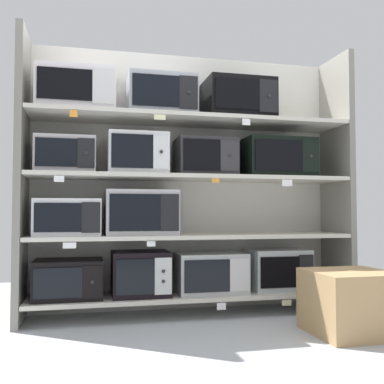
{
  "coord_description": "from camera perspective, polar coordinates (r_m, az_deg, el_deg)",
  "views": [
    {
      "loc": [
        -0.8,
        -3.42,
        0.78
      ],
      "look_at": [
        0.0,
        0.0,
        0.94
      ],
      "focal_mm": 42.66,
      "sensor_mm": 36.0,
      "label": 1
    }
  ],
  "objects": [
    {
      "name": "ground",
      "position": [
        2.67,
        5.18,
        -19.72
      ],
      "size": [
        6.43,
        6.0,
        0.02
      ],
      "primitive_type": "cube",
      "color": "#B2B7BC"
    },
    {
      "name": "back_panel",
      "position": [
        3.78,
        -0.89,
        1.41
      ],
      "size": [
        2.63,
        0.04,
        2.08
      ],
      "primitive_type": "cube",
      "color": "beige",
      "rests_on": "ground"
    },
    {
      "name": "upright_left",
      "position": [
        3.46,
        -20.53,
        1.94
      ],
      "size": [
        0.05,
        0.48,
        2.08
      ],
      "primitive_type": "cube",
      "color": "gray",
      "rests_on": "ground"
    },
    {
      "name": "upright_right",
      "position": [
        4.0,
        17.69,
        1.32
      ],
      "size": [
        0.05,
        0.48,
        2.08
      ],
      "primitive_type": "cube",
      "color": "gray",
      "rests_on": "ground"
    },
    {
      "name": "shelf_0",
      "position": [
        3.57,
        -0.0,
        -12.77
      ],
      "size": [
        2.43,
        0.48,
        0.03
      ],
      "primitive_type": "cube",
      "color": "beige",
      "rests_on": "ground"
    },
    {
      "name": "microwave_0",
      "position": [
        3.46,
        -15.19,
        -10.45
      ],
      "size": [
        0.48,
        0.39,
        0.28
      ],
      "color": "black",
      "rests_on": "shelf_0"
    },
    {
      "name": "microwave_1",
      "position": [
        3.47,
        -6.47,
        -10.07
      ],
      "size": [
        0.42,
        0.39,
        0.33
      ],
      "color": "black",
      "rests_on": "shelf_0"
    },
    {
      "name": "microwave_2",
      "position": [
        3.58,
        2.32,
        -10.04
      ],
      "size": [
        0.53,
        0.36,
        0.3
      ],
      "color": "#B5B8BA",
      "rests_on": "shelf_0"
    },
    {
      "name": "microwave_3",
      "position": [
        3.76,
        10.73,
        -9.49
      ],
      "size": [
        0.47,
        0.34,
        0.32
      ],
      "color": "#B3BCBC",
      "rests_on": "shelf_0"
    },
    {
      "name": "price_tag_0",
      "position": [
        3.39,
        3.7,
        -14.08
      ],
      "size": [
        0.07,
        0.0,
        0.05
      ],
      "primitive_type": "cube",
      "color": "white"
    },
    {
      "name": "price_tag_1",
      "position": [
        3.57,
        11.75,
        -13.4
      ],
      "size": [
        0.08,
        0.0,
        0.04
      ],
      "primitive_type": "cube",
      "color": "beige"
    },
    {
      "name": "shelf_1",
      "position": [
        3.52,
        -0.0,
        -5.54
      ],
      "size": [
        2.43,
        0.48,
        0.03
      ],
      "primitive_type": "cube",
      "color": "beige"
    },
    {
      "name": "microwave_4",
      "position": [
        3.42,
        -15.25,
        -3.06
      ],
      "size": [
        0.47,
        0.4,
        0.26
      ],
      "color": "silver",
      "rests_on": "shelf_1"
    },
    {
      "name": "microwave_5",
      "position": [
        3.44,
        -6.43,
        -2.57
      ],
      "size": [
        0.53,
        0.4,
        0.33
      ],
      "color": "#B6B2B7",
      "rests_on": "shelf_1"
    },
    {
      "name": "price_tag_2",
      "position": [
        3.19,
        -15.07,
        -6.47
      ],
      "size": [
        0.09,
        0.0,
        0.04
      ],
      "primitive_type": "cube",
      "color": "white"
    },
    {
      "name": "price_tag_3",
      "position": [
        3.22,
        -5.13,
        -6.48
      ],
      "size": [
        0.06,
        0.0,
        0.04
      ],
      "primitive_type": "cube",
      "color": "white"
    },
    {
      "name": "shelf_2",
      "position": [
        3.53,
        -0.0,
        1.79
      ],
      "size": [
        2.43,
        0.48,
        0.03
      ],
      "primitive_type": "cube",
      "color": "beige"
    },
    {
      "name": "microwave_6",
      "position": [
        3.45,
        -15.51,
        4.41
      ],
      "size": [
        0.42,
        0.36,
        0.26
      ],
      "color": "#B9B4B8",
      "rests_on": "shelf_2"
    },
    {
      "name": "microwave_7",
      "position": [
        3.47,
        -6.91,
        4.65
      ],
      "size": [
        0.44,
        0.42,
        0.3
      ],
      "color": "silver",
      "rests_on": "shelf_2"
    },
    {
      "name": "microwave_8",
      "position": [
        3.56,
        1.68,
        4.31
      ],
      "size": [
        0.46,
        0.34,
        0.29
      ],
      "color": "#302D30",
      "rests_on": "shelf_2"
    },
    {
      "name": "microwave_9",
      "position": [
        3.76,
        10.49,
        4.15
      ],
      "size": [
        0.56,
        0.41,
        0.31
      ],
      "color": "black",
      "rests_on": "shelf_2"
    },
    {
      "name": "price_tag_4",
      "position": [
        3.19,
        -16.29,
        1.6
      ],
      "size": [
        0.07,
        0.0,
        0.04
      ],
      "primitive_type": "cube",
      "color": "white"
    },
    {
      "name": "price_tag_5",
      "position": [
        3.32,
        2.98,
        1.45
      ],
      "size": [
        0.06,
        0.0,
        0.03
      ],
      "primitive_type": "cube",
      "color": "orange"
    },
    {
      "name": "price_tag_6",
      "position": [
        3.52,
        11.81,
        1.12
      ],
      "size": [
        0.08,
        0.0,
        0.05
      ],
      "primitive_type": "cube",
      "color": "white"
    },
    {
      "name": "shelf_3",
      "position": [
        3.59,
        -0.0,
        8.97
      ],
      "size": [
        2.43,
        0.48,
        0.03
      ],
      "primitive_type": "cube",
      "color": "beige"
    },
    {
      "name": "microwave_10",
      "position": [
        3.54,
        -14.29,
        12.08
      ],
      "size": [
        0.56,
        0.39,
        0.31
      ],
      "color": "silver",
      "rests_on": "shelf_3"
    },
    {
      "name": "microwave_11",
      "position": [
        3.58,
        -3.88,
        11.81
      ],
      "size": [
        0.52,
        0.36,
        0.31
      ],
      "color": "#9FA3AD",
      "rests_on": "shelf_3"
    },
    {
      "name": "microwave_12",
      "position": [
        3.72,
        5.74,
        11.28
      ],
      "size": [
        0.53,
        0.42,
        0.31
      ],
      "color": "black",
      "rests_on": "shelf_3"
    },
    {
      "name": "price_tag_7",
      "position": [
        3.25,
        -14.6,
        9.48
      ],
      "size": [
        0.05,
        0.0,
        0.05
      ],
      "primitive_type": "cube",
      "color": "orange"
    },
    {
      "name": "price_tag_8",
      "position": [
        3.29,
        -4.03,
        9.34
      ],
      "size": [
        0.08,
        0.0,
        0.04
      ],
      "primitive_type": "cube",
      "color": "beige"
    },
    {
      "name": "price_tag_9",
      "position": [
        3.45,
        6.8,
        8.7
      ],
      "size": [
        0.06,
        0.0,
        0.05
      ],
      "primitive_type": "cube",
      "color": "white"
    },
    {
      "name": "shipping_carton",
      "position": [
        3.17,
        19.2,
        -12.91
      ],
      "size": [
        0.51,
        0.51,
        0.4
      ],
      "primitive_type": "cube",
      "color": "tan",
      "rests_on": "ground"
    }
  ]
}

